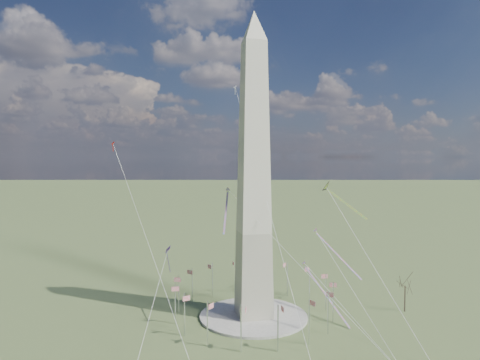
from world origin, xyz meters
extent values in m
plane|color=#4A5B2D|center=(0.00, 0.00, 0.00)|extent=(2000.00, 2000.00, 0.00)
cylinder|color=beige|center=(0.00, 0.00, 0.40)|extent=(36.00, 36.00, 0.80)
pyramid|color=beige|center=(0.00, 0.00, 95.80)|extent=(9.90, 9.90, 10.00)
cylinder|color=silver|center=(26.00, 0.00, 6.50)|extent=(0.36, 0.36, 13.00)
cube|color=red|center=(26.00, 1.30, 11.80)|extent=(2.40, 0.08, 1.50)
cylinder|color=silver|center=(24.02, 9.95, 6.50)|extent=(0.36, 0.36, 13.00)
cube|color=red|center=(23.52, 11.15, 11.80)|extent=(2.25, 0.99, 1.50)
cylinder|color=silver|center=(18.38, 18.38, 6.50)|extent=(0.36, 0.36, 13.00)
cube|color=red|center=(17.47, 19.30, 11.80)|extent=(1.75, 1.75, 1.50)
cylinder|color=silver|center=(9.95, 24.02, 6.50)|extent=(0.36, 0.36, 13.00)
cube|color=red|center=(8.75, 24.52, 11.80)|extent=(0.99, 2.25, 1.50)
cylinder|color=silver|center=(0.00, 26.00, 6.50)|extent=(0.36, 0.36, 13.00)
cube|color=red|center=(-1.30, 26.00, 11.80)|extent=(0.08, 2.40, 1.50)
cylinder|color=silver|center=(-9.95, 24.02, 6.50)|extent=(0.36, 0.36, 13.00)
cube|color=red|center=(-11.15, 23.52, 11.80)|extent=(0.99, 2.25, 1.50)
cylinder|color=silver|center=(-18.38, 18.38, 6.50)|extent=(0.36, 0.36, 13.00)
cube|color=red|center=(-19.30, 17.47, 11.80)|extent=(1.75, 1.75, 1.50)
cylinder|color=silver|center=(-24.02, 9.95, 6.50)|extent=(0.36, 0.36, 13.00)
cube|color=red|center=(-24.52, 8.75, 11.80)|extent=(2.25, 0.99, 1.50)
cylinder|color=silver|center=(-26.00, 0.00, 6.50)|extent=(0.36, 0.36, 13.00)
cube|color=red|center=(-26.00, -1.30, 11.80)|extent=(2.40, 0.08, 1.50)
cylinder|color=silver|center=(-24.02, -9.95, 6.50)|extent=(0.36, 0.36, 13.00)
cube|color=red|center=(-23.52, -11.15, 11.80)|extent=(2.25, 0.99, 1.50)
cylinder|color=silver|center=(-18.38, -18.38, 6.50)|extent=(0.36, 0.36, 13.00)
cube|color=red|center=(-17.47, -19.30, 11.80)|extent=(1.75, 1.75, 1.50)
cylinder|color=silver|center=(-9.95, -24.02, 6.50)|extent=(0.36, 0.36, 13.00)
cube|color=red|center=(-8.75, -24.52, 11.80)|extent=(0.99, 2.25, 1.50)
cylinder|color=silver|center=(0.00, -26.00, 6.50)|extent=(0.36, 0.36, 13.00)
cube|color=red|center=(1.30, -26.00, 11.80)|extent=(0.08, 2.40, 1.50)
cylinder|color=silver|center=(9.95, -24.02, 6.50)|extent=(0.36, 0.36, 13.00)
cube|color=red|center=(11.15, -23.52, 11.80)|extent=(0.99, 2.25, 1.50)
cylinder|color=silver|center=(18.38, -18.38, 6.50)|extent=(0.36, 0.36, 13.00)
cube|color=red|center=(19.30, -17.47, 11.80)|extent=(1.75, 1.75, 1.50)
cylinder|color=silver|center=(24.02, -9.95, 6.50)|extent=(0.36, 0.36, 13.00)
cube|color=red|center=(24.52, -8.75, 11.80)|extent=(2.25, 0.99, 1.50)
cylinder|color=#4E382F|center=(52.39, -6.91, 4.51)|extent=(0.42, 0.42, 9.02)
cube|color=#FFAE0D|center=(38.52, 8.97, 36.10)|extent=(11.28, 10.11, 10.32)
cube|color=#FFAE0D|center=(37.27, 7.56, 36.10)|extent=(11.28, 10.11, 10.32)
cube|color=#451972|center=(-27.62, 7.71, 22.71)|extent=(1.95, 3.05, 2.43)
cube|color=#FA4927|center=(-27.62, 7.71, 18.70)|extent=(1.74, 2.82, 8.40)
cube|color=#FA4927|center=(21.78, -17.54, 23.77)|extent=(7.63, 16.42, 11.07)
cube|color=#FA4927|center=(-9.68, -1.44, 35.90)|extent=(5.32, 17.59, 11.32)
cube|color=#FA4927|center=(23.73, -5.25, 7.29)|extent=(6.82, 22.31, 14.41)
cube|color=red|center=(-46.51, 35.58, 58.85)|extent=(1.36, 1.37, 1.44)
cube|color=red|center=(-46.51, 35.58, 57.29)|extent=(0.32, 1.25, 3.29)
cube|color=white|center=(4.18, 47.26, 83.99)|extent=(1.20, 1.52, 1.45)
cube|color=white|center=(4.18, 47.26, 82.42)|extent=(0.47, 1.27, 3.31)
camera|label=1|loc=(-36.21, -135.64, 53.53)|focal=32.00mm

